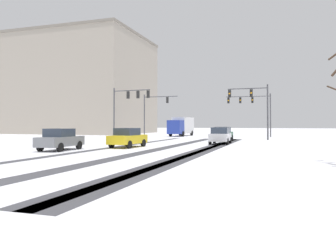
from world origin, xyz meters
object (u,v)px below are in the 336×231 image
traffic_signal_far_left (153,108)px  traffic_signal_near_left (128,101)px  car_yellow_cab_third (128,138)px  box_truck_delivery (181,126)px  traffic_signal_far_right (252,105)px  car_white_second (220,136)px  car_grey_fourth (60,139)px  traffic_signal_near_right (254,101)px  car_dark_green_lead (223,134)px  office_building_far_left_block (77,86)px

traffic_signal_far_left → traffic_signal_near_left: bearing=-87.0°
car_yellow_cab_third → box_truck_delivery: (-3.03, 26.61, 0.82)m
traffic_signal_far_right → car_white_second: traffic_signal_far_right is taller
traffic_signal_far_left → car_yellow_cab_third: 23.52m
car_white_second → car_yellow_cab_third: 9.70m
box_truck_delivery → car_grey_fourth: bearing=-90.7°
traffic_signal_far_right → car_white_second: (-1.61, -19.08, -3.99)m
car_white_second → traffic_signal_far_left: bearing=130.2°
traffic_signal_near_right → traffic_signal_far_left: 17.44m
car_white_second → traffic_signal_far_right: bearing=85.2°
traffic_signal_far_left → car_dark_green_lead: bearing=-37.5°
car_white_second → car_dark_green_lead: bearing=96.6°
car_yellow_cab_third → car_grey_fourth: (-3.40, -4.47, 0.00)m
traffic_signal_near_right → car_dark_green_lead: 5.22m
box_truck_delivery → office_building_far_left_block: (-26.04, 9.64, 8.44)m
car_yellow_cab_third → car_grey_fourth: 5.62m
traffic_signal_near_right → car_yellow_cab_third: (-9.23, -14.42, -3.76)m
car_grey_fourth → traffic_signal_near_left: bearing=98.0°
car_grey_fourth → car_yellow_cab_third: bearing=52.7°
traffic_signal_near_right → car_yellow_cab_third: traffic_signal_near_right is taller
office_building_far_left_block → traffic_signal_far_left: bearing=-31.3°
traffic_signal_far_right → traffic_signal_near_left: bearing=-135.1°
car_white_second → traffic_signal_near_right: bearing=70.1°
traffic_signal_near_right → car_grey_fourth: size_ratio=1.55×
traffic_signal_far_left → traffic_signal_near_right: bearing=-27.1°
traffic_signal_near_left → car_grey_fourth: traffic_signal_near_left is taller
car_dark_green_lead → car_white_second: size_ratio=0.99×
traffic_signal_far_right → car_white_second: bearing=-94.8°
traffic_signal_far_left → car_white_second: bearing=-49.8°
traffic_signal_near_right → car_grey_fourth: (-12.63, -18.89, -3.76)m
traffic_signal_near_right → car_white_second: bearing=-109.9°
traffic_signal_far_right → box_truck_delivery: 11.67m
traffic_signal_far_left → box_truck_delivery: (3.26, 4.24, -2.76)m
car_grey_fourth → car_white_second: bearing=49.3°
office_building_far_left_block → car_dark_green_lead: bearing=-33.6°
box_truck_delivery → car_white_second: bearing=-63.7°
office_building_far_left_block → traffic_signal_far_right: bearing=-15.1°
traffic_signal_near_right → box_truck_delivery: traffic_signal_near_right is taller
traffic_signal_far_left → office_building_far_left_block: size_ratio=0.22×
car_white_second → car_grey_fourth: size_ratio=0.99×
traffic_signal_far_right → box_truck_delivery: size_ratio=0.88×
traffic_signal_near_right → car_white_second: traffic_signal_near_right is taller
car_white_second → office_building_far_left_block: bearing=140.8°
car_grey_fourth → box_truck_delivery: (0.37, 31.08, 0.82)m
traffic_signal_far_right → car_yellow_cab_third: bearing=-107.4°
traffic_signal_far_left → car_dark_green_lead: 15.78m
traffic_signal_near_left → car_yellow_cab_third: (5.77, -12.30, -3.94)m
traffic_signal_near_left → car_grey_fourth: size_ratio=1.55×
traffic_signal_near_right → traffic_signal_far_left: (-15.52, 7.96, -0.19)m
traffic_signal_near_left → car_white_second: bearing=-22.7°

